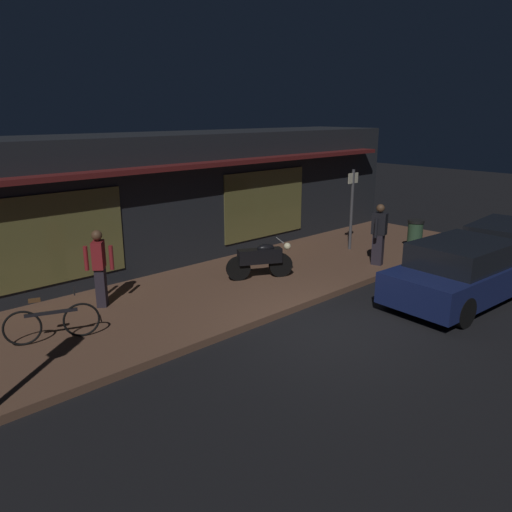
{
  "coord_description": "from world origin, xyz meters",
  "views": [
    {
      "loc": [
        -7.33,
        -5.85,
        4.18
      ],
      "look_at": [
        0.4,
        2.4,
        0.95
      ],
      "focal_mm": 35.55,
      "sensor_mm": 36.0,
      "label": 1
    }
  ],
  "objects_px": {
    "person_bystander": "(379,233)",
    "parked_car_near": "(463,272)",
    "bicycle_parked": "(52,322)",
    "parked_car_far": "(508,250)",
    "person_photographer": "(99,267)",
    "motorcycle": "(261,259)",
    "trash_bin": "(415,235)",
    "sign_post": "(352,205)"
  },
  "relations": [
    {
      "from": "person_bystander",
      "to": "person_photographer",
      "type": "bearing_deg",
      "value": 161.68
    },
    {
      "from": "person_photographer",
      "to": "sign_post",
      "type": "xyz_separation_m",
      "value": [
        7.69,
        -0.79,
        0.48
      ]
    },
    {
      "from": "motorcycle",
      "to": "parked_car_far",
      "type": "bearing_deg",
      "value": -37.22
    },
    {
      "from": "sign_post",
      "to": "parked_car_near",
      "type": "height_order",
      "value": "sign_post"
    },
    {
      "from": "person_bystander",
      "to": "parked_car_near",
      "type": "distance_m",
      "value": 2.78
    },
    {
      "from": "trash_bin",
      "to": "parked_car_near",
      "type": "bearing_deg",
      "value": -134.6
    },
    {
      "from": "person_photographer",
      "to": "parked_car_near",
      "type": "relative_size",
      "value": 0.4
    },
    {
      "from": "bicycle_parked",
      "to": "person_photographer",
      "type": "xyz_separation_m",
      "value": [
        1.47,
        1.01,
        0.52
      ]
    },
    {
      "from": "person_photographer",
      "to": "sign_post",
      "type": "relative_size",
      "value": 0.7
    },
    {
      "from": "bicycle_parked",
      "to": "parked_car_near",
      "type": "distance_m",
      "value": 8.69
    },
    {
      "from": "motorcycle",
      "to": "parked_car_near",
      "type": "bearing_deg",
      "value": -58.26
    },
    {
      "from": "parked_car_far",
      "to": "motorcycle",
      "type": "bearing_deg",
      "value": 142.78
    },
    {
      "from": "trash_bin",
      "to": "parked_car_far",
      "type": "xyz_separation_m",
      "value": [
        -0.03,
        -2.71,
        0.08
      ]
    },
    {
      "from": "bicycle_parked",
      "to": "trash_bin",
      "type": "height_order",
      "value": "trash_bin"
    },
    {
      "from": "bicycle_parked",
      "to": "parked_car_far",
      "type": "xyz_separation_m",
      "value": [
        10.43,
        -3.9,
        0.2
      ]
    },
    {
      "from": "person_bystander",
      "to": "parked_car_near",
      "type": "height_order",
      "value": "person_bystander"
    },
    {
      "from": "motorcycle",
      "to": "bicycle_parked",
      "type": "relative_size",
      "value": 1.0
    },
    {
      "from": "person_bystander",
      "to": "trash_bin",
      "type": "relative_size",
      "value": 1.8
    },
    {
      "from": "bicycle_parked",
      "to": "parked_car_near",
      "type": "height_order",
      "value": "parked_car_near"
    },
    {
      "from": "bicycle_parked",
      "to": "person_bystander",
      "type": "height_order",
      "value": "person_bystander"
    },
    {
      "from": "person_photographer",
      "to": "trash_bin",
      "type": "xyz_separation_m",
      "value": [
        8.99,
        -2.2,
        -0.41
      ]
    },
    {
      "from": "motorcycle",
      "to": "trash_bin",
      "type": "height_order",
      "value": "motorcycle"
    },
    {
      "from": "sign_post",
      "to": "trash_bin",
      "type": "distance_m",
      "value": 2.11
    },
    {
      "from": "trash_bin",
      "to": "motorcycle",
      "type": "bearing_deg",
      "value": 166.77
    },
    {
      "from": "bicycle_parked",
      "to": "trash_bin",
      "type": "distance_m",
      "value": 10.53
    },
    {
      "from": "motorcycle",
      "to": "bicycle_parked",
      "type": "height_order",
      "value": "motorcycle"
    },
    {
      "from": "parked_car_near",
      "to": "motorcycle",
      "type": "bearing_deg",
      "value": 121.74
    },
    {
      "from": "person_photographer",
      "to": "parked_car_far",
      "type": "relative_size",
      "value": 0.4
    },
    {
      "from": "parked_car_far",
      "to": "bicycle_parked",
      "type": "bearing_deg",
      "value": 159.49
    },
    {
      "from": "parked_car_far",
      "to": "sign_post",
      "type": "bearing_deg",
      "value": 107.13
    },
    {
      "from": "motorcycle",
      "to": "sign_post",
      "type": "distance_m",
      "value": 4.01
    },
    {
      "from": "person_photographer",
      "to": "person_bystander",
      "type": "distance_m",
      "value": 7.29
    },
    {
      "from": "person_photographer",
      "to": "trash_bin",
      "type": "height_order",
      "value": "person_photographer"
    },
    {
      "from": "motorcycle",
      "to": "person_bystander",
      "type": "distance_m",
      "value": 3.42
    },
    {
      "from": "person_bystander",
      "to": "parked_car_near",
      "type": "xyz_separation_m",
      "value": [
        -0.66,
        -2.68,
        -0.32
      ]
    },
    {
      "from": "motorcycle",
      "to": "trash_bin",
      "type": "distance_m",
      "value": 5.35
    },
    {
      "from": "motorcycle",
      "to": "sign_post",
      "type": "relative_size",
      "value": 0.65
    },
    {
      "from": "trash_bin",
      "to": "parked_car_near",
      "type": "xyz_separation_m",
      "value": [
        -2.74,
        -2.77,
        0.08
      ]
    },
    {
      "from": "person_photographer",
      "to": "person_bystander",
      "type": "bearing_deg",
      "value": -18.32
    },
    {
      "from": "motorcycle",
      "to": "parked_car_far",
      "type": "height_order",
      "value": "parked_car_far"
    },
    {
      "from": "person_bystander",
      "to": "trash_bin",
      "type": "distance_m",
      "value": 2.12
    },
    {
      "from": "sign_post",
      "to": "parked_car_near",
      "type": "relative_size",
      "value": 0.57
    }
  ]
}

